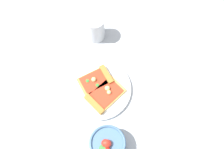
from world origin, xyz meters
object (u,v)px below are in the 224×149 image
pizza_slice_near (98,79)px  pizza_slice_far (104,96)px  paper_napkin (144,52)px  plate (99,89)px  salad_bowl (108,144)px  soda_glass (95,29)px

pizza_slice_near → pizza_slice_far: same height
paper_napkin → pizza_slice_far: bearing=-43.4°
pizza_slice_near → pizza_slice_far: (0.07, 0.02, -0.00)m
plate → salad_bowl: size_ratio=2.03×
plate → soda_glass: size_ratio=2.23×
plate → soda_glass: bearing=-179.7°
plate → pizza_slice_far: size_ratio=1.53×
salad_bowl → pizza_slice_far: bearing=-178.5°
salad_bowl → soda_glass: size_ratio=1.10×
pizza_slice_near → salad_bowl: 0.24m
pizza_slice_far → soda_glass: (-0.27, -0.02, 0.03)m
pizza_slice_far → paper_napkin: pizza_slice_far is taller
paper_napkin → pizza_slice_near: bearing=-58.9°
pizza_slice_far → salad_bowl: 0.17m
pizza_slice_near → salad_bowl: salad_bowl is taller
salad_bowl → plate: bearing=-174.3°
salad_bowl → soda_glass: soda_glass is taller
pizza_slice_far → salad_bowl: salad_bowl is taller
pizza_slice_far → paper_napkin: (-0.18, 0.17, -0.02)m
salad_bowl → pizza_slice_near: bearing=-174.4°
soda_glass → paper_napkin: size_ratio=0.79×
soda_glass → pizza_slice_far: bearing=3.8°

